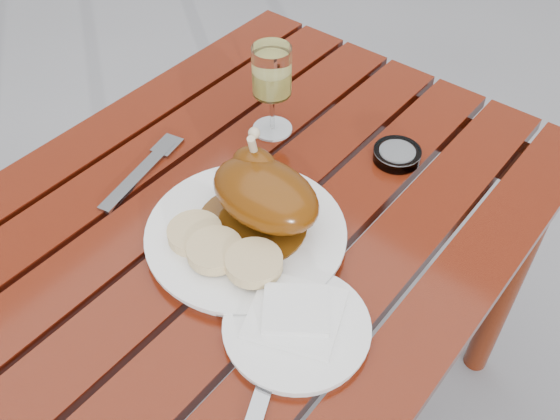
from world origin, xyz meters
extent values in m
cube|color=maroon|center=(0.00, 0.00, 0.38)|extent=(0.80, 1.20, 0.75)
cylinder|color=white|center=(0.04, 0.01, 0.76)|extent=(0.39, 0.39, 0.02)
cylinder|color=#552D09|center=(0.04, 0.03, 0.77)|extent=(0.17, 0.17, 0.00)
ellipsoid|color=#743B08|center=(0.05, 0.05, 0.82)|extent=(0.18, 0.12, 0.09)
ellipsoid|color=#743B08|center=(0.01, 0.08, 0.83)|extent=(0.09, 0.06, 0.07)
cylinder|color=#C6B28C|center=(0.00, 0.08, 0.85)|extent=(0.03, 0.04, 0.10)
cylinder|color=#D5B281|center=(-0.01, -0.05, 0.78)|extent=(0.08, 0.08, 0.02)
cylinder|color=#D5B281|center=(0.04, -0.06, 0.78)|extent=(0.08, 0.08, 0.02)
cylinder|color=#D5B281|center=(0.10, -0.04, 0.79)|extent=(0.08, 0.08, 0.02)
cylinder|color=#D5CD61|center=(-0.10, 0.25, 0.84)|extent=(0.08, 0.08, 0.17)
cylinder|color=white|center=(0.21, -0.07, 0.76)|extent=(0.22, 0.22, 0.02)
cube|color=white|center=(0.20, -0.06, 0.77)|extent=(0.16, 0.15, 0.01)
cylinder|color=#B2B7BC|center=(0.13, 0.32, 0.76)|extent=(0.10, 0.10, 0.02)
cube|color=gray|center=(-0.20, 0.00, 0.75)|extent=(0.06, 0.20, 0.01)
cube|color=gray|center=(0.21, -0.12, 0.75)|extent=(0.11, 0.22, 0.01)
camera|label=1|loc=(0.49, -0.46, 1.48)|focal=40.00mm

